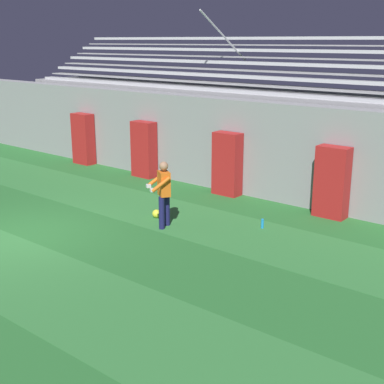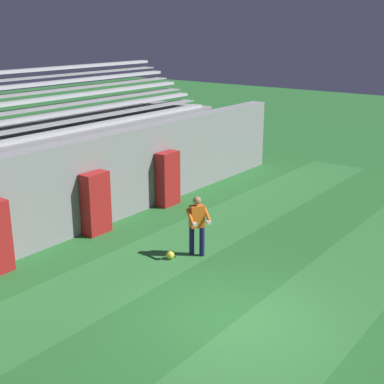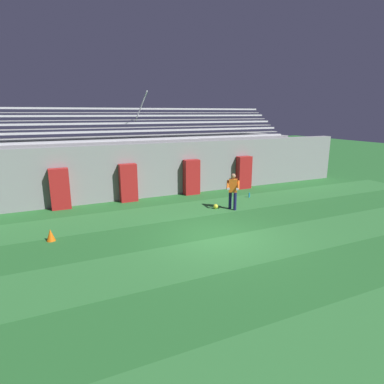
% 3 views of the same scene
% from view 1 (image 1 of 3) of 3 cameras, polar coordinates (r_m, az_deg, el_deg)
% --- Properties ---
extents(ground_plane, '(80.00, 80.00, 0.00)m').
position_cam_1_polar(ground_plane, '(13.44, -17.64, -4.39)').
color(ground_plane, '#286B2D').
extents(turf_stripe_far, '(28.00, 2.35, 0.01)m').
position_cam_1_polar(turf_stripe_far, '(15.41, -7.11, -1.14)').
color(turf_stripe_far, '#337A38').
rests_on(turf_stripe_far, ground).
extents(back_wall, '(24.00, 0.60, 2.80)m').
position_cam_1_polar(back_wall, '(17.30, 0.21, 5.62)').
color(back_wall, gray).
rests_on(back_wall, ground).
extents(padding_pillar_gate_left, '(0.84, 0.44, 1.88)m').
position_cam_1_polar(padding_pillar_gate_left, '(18.12, -5.14, 4.55)').
color(padding_pillar_gate_left, '#B21E1E').
rests_on(padding_pillar_gate_left, ground).
extents(padding_pillar_gate_right, '(0.84, 0.44, 1.88)m').
position_cam_1_polar(padding_pillar_gate_right, '(15.94, 3.78, 3.01)').
color(padding_pillar_gate_right, '#B21E1E').
rests_on(padding_pillar_gate_right, ground).
extents(padding_pillar_far_left, '(0.84, 0.44, 1.88)m').
position_cam_1_polar(padding_pillar_far_left, '(20.41, -11.52, 5.58)').
color(padding_pillar_far_left, '#B21E1E').
rests_on(padding_pillar_far_left, ground).
extents(padding_pillar_far_right, '(0.84, 0.44, 1.88)m').
position_cam_1_polar(padding_pillar_far_right, '(14.31, 14.71, 1.02)').
color(padding_pillar_far_right, '#B21E1E').
rests_on(padding_pillar_far_right, ground).
extents(bleacher_stand, '(18.00, 4.05, 5.43)m').
position_cam_1_polar(bleacher_stand, '(19.13, 4.68, 6.88)').
color(bleacher_stand, gray).
rests_on(bleacher_stand, ground).
extents(goalkeeper, '(0.74, 0.71, 1.67)m').
position_cam_1_polar(goalkeeper, '(13.07, -3.07, 0.19)').
color(goalkeeper, '#19194C').
rests_on(goalkeeper, ground).
extents(soccer_ball, '(0.22, 0.22, 0.22)m').
position_cam_1_polar(soccer_ball, '(14.03, -3.82, -2.32)').
color(soccer_ball, yellow).
rests_on(soccer_ball, ground).
extents(water_bottle, '(0.07, 0.07, 0.24)m').
position_cam_1_polar(water_bottle, '(13.33, 7.52, -3.36)').
color(water_bottle, '#1E8CD8').
rests_on(water_bottle, ground).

